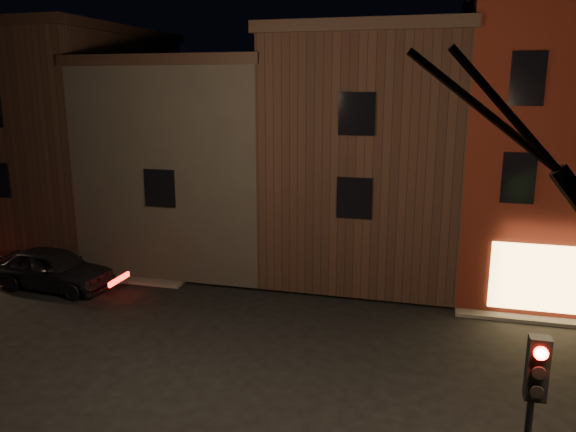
# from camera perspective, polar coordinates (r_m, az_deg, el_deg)

# --- Properties ---
(ground) EXTENTS (120.00, 120.00, 0.00)m
(ground) POSITION_cam_1_polar(r_m,az_deg,el_deg) (15.58, -2.36, -15.33)
(ground) COLOR black
(ground) RESTS_ON ground
(sidewalk_far_left) EXTENTS (30.00, 30.00, 0.12)m
(sidewalk_far_left) POSITION_cam_1_polar(r_m,az_deg,el_deg) (41.60, -20.77, 2.04)
(sidewalk_far_left) COLOR #2D2B28
(sidewalk_far_left) RESTS_ON ground
(corner_building) EXTENTS (6.50, 8.50, 10.50)m
(corner_building) POSITION_cam_1_polar(r_m,az_deg,el_deg) (22.95, 24.82, 6.86)
(corner_building) COLOR #4D160D
(corner_building) RESTS_ON ground
(row_building_a) EXTENTS (7.30, 10.30, 9.40)m
(row_building_a) POSITION_cam_1_polar(r_m,az_deg,el_deg) (23.85, 8.64, 6.73)
(row_building_a) COLOR black
(row_building_a) RESTS_ON ground
(row_building_b) EXTENTS (7.80, 10.30, 8.40)m
(row_building_b) POSITION_cam_1_polar(r_m,az_deg,el_deg) (25.74, -7.73, 6.09)
(row_building_b) COLOR black
(row_building_b) RESTS_ON ground
(row_building_c) EXTENTS (7.30, 10.30, 9.90)m
(row_building_c) POSITION_cam_1_polar(r_m,az_deg,el_deg) (29.24, -21.13, 7.65)
(row_building_c) COLOR black
(row_building_c) RESTS_ON ground
(traffic_signal) EXTENTS (0.58, 0.38, 4.05)m
(traffic_signal) POSITION_cam_1_polar(r_m,az_deg,el_deg) (8.96, 23.36, -18.97)
(traffic_signal) COLOR black
(traffic_signal) RESTS_ON sidewalk_near_right
(parked_car_a) EXTENTS (4.71, 2.18, 1.56)m
(parked_car_a) POSITION_cam_1_polar(r_m,az_deg,el_deg) (22.72, -22.72, -4.93)
(parked_car_a) COLOR black
(parked_car_a) RESTS_ON ground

